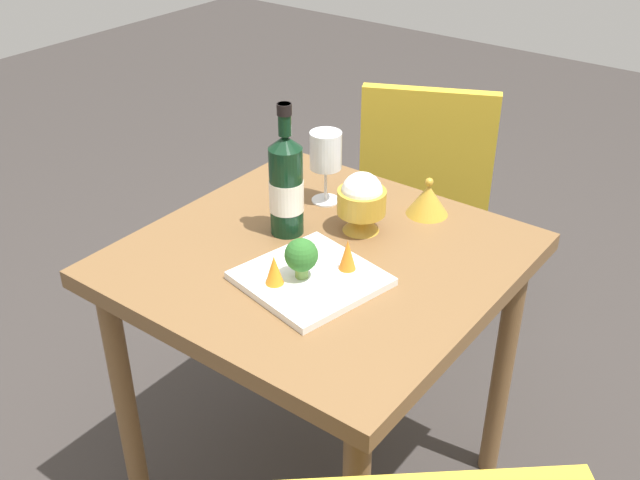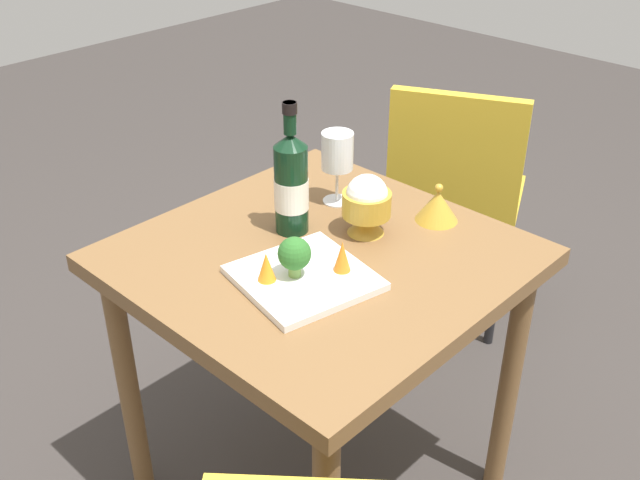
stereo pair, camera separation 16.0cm
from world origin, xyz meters
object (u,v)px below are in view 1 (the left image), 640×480
wine_glass (326,152)px  chair_by_wall (426,178)px  rice_bowl (362,201)px  serving_plate (311,279)px  carrot_garnish_right (348,255)px  wine_bottle (286,185)px  carrot_garnish_left (274,270)px  broccoli_floret (301,256)px  rice_bowl_lid (428,199)px

wine_glass → chair_by_wall: bearing=5.5°
rice_bowl → serving_plate: size_ratio=0.48×
rice_bowl → carrot_garnish_right: (-0.17, -0.08, -0.02)m
wine_bottle → rice_bowl: (0.11, -0.13, -0.04)m
carrot_garnish_right → chair_by_wall: bearing=18.8°
wine_bottle → carrot_garnish_right: bearing=-107.1°
wine_bottle → wine_glass: 0.17m
rice_bowl → carrot_garnish_left: (-0.30, 0.00, -0.03)m
rice_bowl → chair_by_wall: bearing=16.9°
serving_plate → carrot_garnish_right: (0.07, -0.04, 0.04)m
serving_plate → wine_bottle: bearing=52.0°
wine_bottle → broccoli_floret: wine_bottle is taller
wine_glass → carrot_garnish_left: (-0.37, -0.15, -0.08)m
chair_by_wall → wine_bottle: wine_bottle is taller
wine_glass → rice_bowl_lid: 0.26m
wine_bottle → carrot_garnish_right: (-0.06, -0.21, -0.07)m
wine_glass → carrot_garnish_right: wine_glass is taller
wine_bottle → carrot_garnish_left: size_ratio=4.84×
chair_by_wall → carrot_garnish_right: size_ratio=12.64×
rice_bowl → serving_plate: 0.25m
wine_glass → broccoli_floret: (-0.32, -0.17, -0.06)m
wine_bottle → broccoli_floret: (-0.14, -0.16, -0.05)m
wine_bottle → rice_bowl_lid: size_ratio=3.05×
chair_by_wall → carrot_garnish_left: size_ratio=13.49×
chair_by_wall → wine_bottle: size_ratio=2.79×
serving_plate → rice_bowl: bearing=9.1°
chair_by_wall → rice_bowl_lid: bearing=-86.5°
wine_glass → rice_bowl: wine_glass is taller
chair_by_wall → carrot_garnish_right: chair_by_wall is taller
chair_by_wall → wine_glass: (-0.62, -0.06, 0.33)m
rice_bowl → wine_bottle: bearing=129.5°
carrot_garnish_right → carrot_garnish_left: bearing=146.8°
serving_plate → broccoli_floret: broccoli_floret is taller
chair_by_wall → rice_bowl_lid: chair_by_wall is taller
chair_by_wall → carrot_garnish_left: 1.03m
broccoli_floret → rice_bowl: bearing=6.0°
wine_bottle → carrot_garnish_right: 0.23m
serving_plate → carrot_garnish_right: size_ratio=4.41×
wine_glass → carrot_garnish_right: (-0.24, -0.23, -0.08)m
chair_by_wall → wine_glass: bearing=-109.9°
broccoli_floret → carrot_garnish_left: bearing=150.1°
rice_bowl → wine_glass: bearing=66.3°
carrot_garnish_left → broccoli_floret: bearing=-29.9°
wine_bottle → rice_bowl_lid: (0.26, -0.21, -0.08)m
wine_bottle → chair_by_wall: bearing=5.7°
chair_by_wall → broccoli_floret: bearing=-101.3°
rice_bowl → carrot_garnish_left: rice_bowl is taller
rice_bowl → carrot_garnish_right: rice_bowl is taller
rice_bowl → broccoli_floret: (-0.25, -0.03, -0.01)m
rice_bowl_lid → carrot_garnish_right: 0.33m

